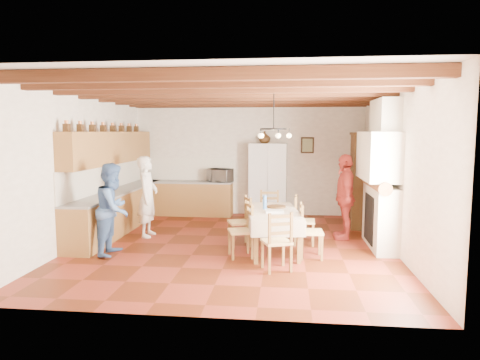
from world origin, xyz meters
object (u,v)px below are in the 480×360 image
object	(u,v)px
chair_left_near	(241,230)
person_woman_blue	(114,209)
chair_right_near	(311,231)
chair_end_near	(277,241)
refrigerator	(268,180)
dining_table	(273,215)
hutch	(361,180)
microwave	(220,175)
chair_end_far	(269,214)
person_man	(148,196)
chair_right_far	(304,220)
chair_left_far	(240,221)
person_woman_red	(345,197)

from	to	relation	value
chair_left_near	person_woman_blue	world-z (taller)	person_woman_blue
chair_right_near	chair_end_near	size ratio (longest dim) A/B	1.00
refrigerator	dining_table	xyz separation A→B (m)	(0.22, -3.35, -0.27)
chair_end_near	hutch	bearing A→B (deg)	-140.10
chair_end_near	microwave	size ratio (longest dim) A/B	1.60
chair_end_far	person_man	xyz separation A→B (m)	(-2.54, -0.29, 0.37)
chair_right_far	chair_left_near	bearing A→B (deg)	132.93
dining_table	chair_left_far	world-z (taller)	chair_left_far
chair_right_near	hutch	bearing A→B (deg)	-27.36
refrigerator	chair_left_near	bearing A→B (deg)	-92.20
hutch	chair_right_near	bearing A→B (deg)	-111.37
chair_left_far	chair_end_far	world-z (taller)	same
person_woman_blue	person_woman_red	world-z (taller)	person_woman_red
chair_end_near	person_woman_red	world-z (taller)	person_woman_red
chair_left_far	person_woman_blue	distance (m)	2.36
chair_end_near	person_woman_blue	xyz separation A→B (m)	(-2.93, 0.60, 0.34)
chair_end_far	microwave	xyz separation A→B (m)	(-1.37, 2.10, 0.59)
chair_left_far	chair_right_far	bearing A→B (deg)	80.60
chair_end_near	person_man	world-z (taller)	person_man
refrigerator	person_man	world-z (taller)	refrigerator
microwave	hutch	bearing A→B (deg)	4.36
dining_table	chair_end_near	distance (m)	1.12
chair_left_far	person_woman_red	size ratio (longest dim) A/B	0.55
person_woman_blue	refrigerator	bearing A→B (deg)	-33.77
chair_right_far	person_woman_red	world-z (taller)	person_woman_red
chair_left_near	person_woman_red	world-z (taller)	person_woman_red
dining_table	chair_right_far	xyz separation A→B (m)	(0.60, 0.54, -0.20)
dining_table	refrigerator	bearing A→B (deg)	93.78
person_woman_red	chair_right_near	bearing A→B (deg)	-26.70
hutch	person_woman_blue	size ratio (longest dim) A/B	1.33
dining_table	chair_left_far	distance (m)	0.74
chair_end_far	person_man	world-z (taller)	person_man
refrigerator	person_man	distance (m)	3.49
chair_right_far	person_woman_red	xyz separation A→B (m)	(0.83, 0.54, 0.39)
chair_right_far	person_man	world-z (taller)	person_man
chair_left_near	chair_end_near	world-z (taller)	same
microwave	chair_left_far	bearing A→B (deg)	-55.59
chair_end_near	person_woman_red	xyz separation A→B (m)	(1.34, 2.19, 0.39)
refrigerator	chair_end_near	world-z (taller)	refrigerator
chair_right_far	hutch	bearing A→B (deg)	-34.48
person_woman_blue	dining_table	bearing A→B (deg)	-79.63
chair_left_near	person_man	size ratio (longest dim) A/B	0.57
chair_right_near	person_woman_red	bearing A→B (deg)	-29.41
chair_right_far	person_woman_red	bearing A→B (deg)	-54.31
hutch	chair_right_far	xyz separation A→B (m)	(-1.38, -1.82, -0.61)
chair_right_near	chair_end_far	distance (m)	1.70
chair_end_far	refrigerator	bearing A→B (deg)	92.44
chair_left_far	person_woman_blue	world-z (taller)	person_woman_blue
person_man	hutch	bearing A→B (deg)	-72.75
chair_right_near	person_woman_blue	size ratio (longest dim) A/B	0.58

